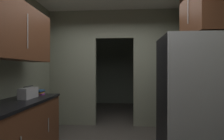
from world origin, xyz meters
The scene contains 8 objects.
kitchen_partition centered at (-0.01, 1.74, 1.50)m, with size 3.15×0.12×2.81m.
adjoining_room_shell centered at (0.00, 3.55, 1.40)m, with size 3.15×2.69×2.81m.
refrigerator centered at (1.16, 0.14, 0.92)m, with size 0.74×0.74×1.84m.
lower_cabinet_run centered at (-1.26, -0.11, 0.46)m, with size 0.64×1.61×0.92m.
upper_cabinet_counterside centered at (-1.26, -0.11, 1.90)m, with size 0.36×1.45×0.80m.
upper_cabinet_fridgeside centered at (1.39, 0.24, 2.33)m, with size 0.36×0.81×0.91m.
boombox centered at (-1.23, 0.17, 1.00)m, with size 0.15×0.34×0.19m.
book_stack centered at (-1.22, 0.51, 0.96)m, with size 0.13×0.16×0.09m.
Camera 1 is at (0.23, -2.29, 1.37)m, focal length 26.33 mm.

